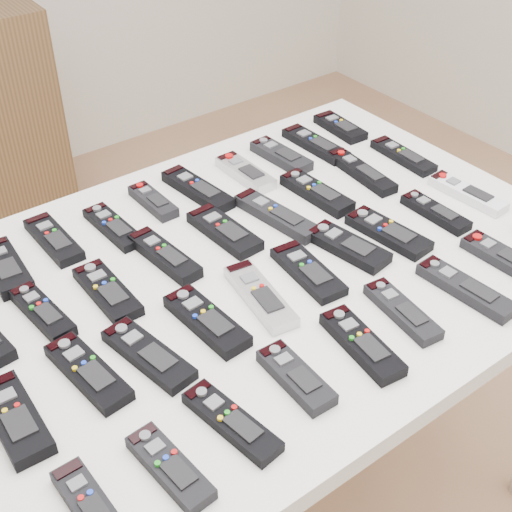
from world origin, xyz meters
TOP-DOWN VIEW (x-y plane):
  - table at (-0.02, 0.08)m, footprint 1.25×0.88m
  - remote_1 at (-0.41, 0.34)m, footprint 0.07×0.17m
  - remote_2 at (-0.30, 0.37)m, footprint 0.05×0.17m
  - remote_3 at (-0.18, 0.34)m, footprint 0.06×0.17m
  - remote_4 at (-0.07, 0.37)m, footprint 0.04×0.14m
  - remote_5 at (0.03, 0.35)m, footprint 0.07×0.20m
  - remote_6 at (0.15, 0.35)m, footprint 0.05×0.16m
  - remote_7 at (0.27, 0.36)m, footprint 0.06×0.17m
  - remote_8 at (0.37, 0.35)m, footprint 0.06×0.19m
  - remote_9 at (0.48, 0.38)m, footprint 0.06×0.15m
  - remote_11 at (-0.40, 0.18)m, footprint 0.06×0.16m
  - remote_12 at (-0.29, 0.17)m, footprint 0.06×0.17m
  - remote_13 at (-0.15, 0.19)m, footprint 0.06×0.18m
  - remote_14 at (-0.01, 0.19)m, footprint 0.07×0.18m
  - remote_15 at (0.10, 0.17)m, footprint 0.07×0.21m
  - remote_16 at (0.23, 0.19)m, footprint 0.06×0.18m
  - remote_17 at (0.37, 0.19)m, footprint 0.06×0.20m
  - remote_18 at (0.50, 0.19)m, footprint 0.05×0.18m
  - remote_19 at (-0.53, -0.01)m, footprint 0.07×0.17m
  - remote_20 at (-0.41, 0.01)m, footprint 0.07×0.18m
  - remote_21 at (-0.31, -0.02)m, footprint 0.08×0.19m
  - remote_22 at (-0.19, -0.01)m, footprint 0.07×0.18m
  - remote_23 at (-0.08, -0.01)m, footprint 0.08×0.19m
  - remote_24 at (0.04, -0.01)m, footprint 0.08×0.18m
  - remote_25 at (0.15, 0.00)m, footprint 0.09×0.18m
  - remote_26 at (0.25, -0.01)m, footprint 0.08×0.18m
  - remote_27 at (0.38, -0.02)m, footprint 0.04×0.16m
  - remote_28 at (0.49, -0.01)m, footprint 0.06×0.18m
  - remote_29 at (-0.51, -0.21)m, footprint 0.05×0.15m
  - remote_30 at (-0.40, -0.22)m, footprint 0.06×0.16m
  - remote_31 at (-0.28, -0.21)m, footprint 0.07×0.18m
  - remote_32 at (-0.15, -0.20)m, footprint 0.06×0.15m
  - remote_33 at (-0.02, -0.21)m, footprint 0.07×0.18m
  - remote_34 at (0.10, -0.19)m, footprint 0.07×0.17m
  - remote_35 at (0.23, -0.22)m, footprint 0.06×0.19m
  - remote_36 at (0.36, -0.20)m, footprint 0.06×0.16m

SIDE VIEW (x-z plane):
  - table at x=-0.02m, z-range 0.33..1.11m
  - remote_3 at x=-0.18m, z-range 0.78..0.80m
  - remote_18 at x=0.50m, z-range 0.78..0.80m
  - remote_24 at x=0.04m, z-range 0.78..0.80m
  - remote_9 at x=0.48m, z-range 0.78..0.80m
  - remote_2 at x=-0.30m, z-range 0.78..0.80m
  - remote_8 at x=0.37m, z-range 0.78..0.80m
  - remote_12 at x=-0.29m, z-range 0.78..0.80m
  - remote_27 at x=0.38m, z-range 0.78..0.80m
  - remote_21 at x=-0.31m, z-range 0.78..0.80m
  - remote_23 at x=-0.08m, z-range 0.78..0.80m
  - remote_26 at x=0.25m, z-range 0.78..0.80m
  - remote_31 at x=-0.28m, z-range 0.78..0.80m
  - remote_28 at x=0.49m, z-range 0.78..0.80m
  - remote_17 at x=0.37m, z-range 0.78..0.80m
  - remote_4 at x=-0.07m, z-range 0.78..0.80m
  - remote_34 at x=0.10m, z-range 0.78..0.80m
  - remote_11 at x=-0.40m, z-range 0.78..0.80m
  - remote_20 at x=-0.41m, z-range 0.78..0.80m
  - remote_29 at x=-0.51m, z-range 0.78..0.80m
  - remote_36 at x=0.36m, z-range 0.78..0.80m
  - remote_14 at x=-0.01m, z-range 0.78..0.80m
  - remote_30 at x=-0.40m, z-range 0.78..0.80m
  - remote_25 at x=0.15m, z-range 0.78..0.80m
  - remote_5 at x=0.03m, z-range 0.78..0.80m
  - remote_1 at x=-0.41m, z-range 0.78..0.80m
  - remote_7 at x=0.27m, z-range 0.78..0.80m
  - remote_6 at x=0.15m, z-range 0.78..0.80m
  - remote_35 at x=0.23m, z-range 0.78..0.80m
  - remote_33 at x=-0.02m, z-range 0.78..0.80m
  - remote_16 at x=0.23m, z-range 0.78..0.80m
  - remote_32 at x=-0.15m, z-range 0.78..0.80m
  - remote_22 at x=-0.19m, z-range 0.78..0.80m
  - remote_13 at x=-0.15m, z-range 0.78..0.80m
  - remote_15 at x=0.10m, z-range 0.78..0.80m
  - remote_19 at x=-0.53m, z-range 0.78..0.80m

